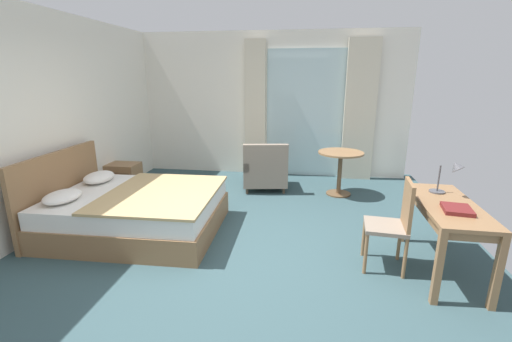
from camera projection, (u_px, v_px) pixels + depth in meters
ground at (234, 261)px, 3.83m from camera, size 5.70×7.59×0.10m
wall_back at (270, 105)px, 6.81m from camera, size 5.30×0.12×2.76m
wall_left at (3, 128)px, 3.82m from camera, size 0.12×7.19×2.76m
balcony_glass_door at (306, 114)px, 6.68m from camera, size 1.53×0.02×2.43m
curtain_panel_left at (255, 110)px, 6.70m from camera, size 0.40×0.10×2.60m
curtain_panel_right at (360, 111)px, 6.42m from camera, size 0.57×0.10×2.60m
bed at (133, 210)px, 4.41m from camera, size 2.11×1.67×1.01m
nightstand at (124, 179)px, 5.82m from camera, size 0.52×0.40×0.52m
writing_desk at (447, 212)px, 3.42m from camera, size 0.55×1.29×0.73m
desk_chair at (394, 220)px, 3.49m from camera, size 0.45×0.45×0.94m
desk_lamp at (451, 172)px, 3.55m from camera, size 0.28×0.27×0.42m
closed_book at (457, 209)px, 3.18m from camera, size 0.28×0.31×0.04m
armchair_by_window at (265, 171)px, 6.04m from camera, size 0.86×0.86×0.85m
round_cafe_table at (340, 163)px, 5.71m from camera, size 0.74×0.74×0.74m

